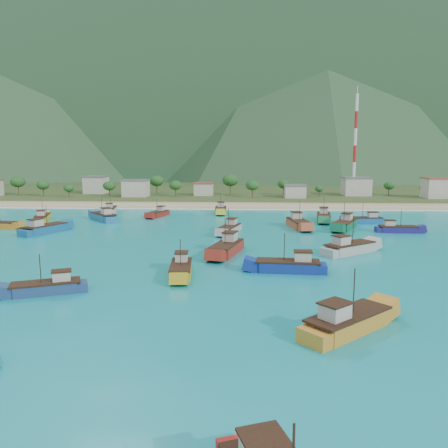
# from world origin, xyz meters

# --- Properties ---
(ground) EXTENTS (600.00, 600.00, 0.00)m
(ground) POSITION_xyz_m (0.00, 0.00, 0.00)
(ground) COLOR #0D8698
(ground) RESTS_ON ground
(beach) EXTENTS (400.00, 18.00, 1.20)m
(beach) POSITION_xyz_m (0.00, 79.00, 0.00)
(beach) COLOR beige
(beach) RESTS_ON ground
(land) EXTENTS (400.00, 110.00, 2.40)m
(land) POSITION_xyz_m (0.00, 140.00, 0.00)
(land) COLOR #385123
(land) RESTS_ON ground
(surf_line) EXTENTS (400.00, 2.50, 0.08)m
(surf_line) POSITION_xyz_m (0.00, 69.50, 0.00)
(surf_line) COLOR white
(surf_line) RESTS_ON ground
(mountains) EXTENTS (1520.00, 440.00, 260.00)m
(mountains) POSITION_xyz_m (-18.31, 403.81, 106.83)
(mountains) COLOR slate
(mountains) RESTS_ON ground
(village) EXTENTS (214.55, 25.39, 7.44)m
(village) POSITION_xyz_m (19.56, 103.51, 4.80)
(village) COLOR beige
(village) RESTS_ON ground
(vegetation) EXTENTS (275.10, 26.01, 8.91)m
(vegetation) POSITION_xyz_m (-9.98, 103.65, 5.19)
(vegetation) COLOR #235623
(vegetation) RESTS_ON ground
(radio_tower) EXTENTS (1.20, 1.20, 40.92)m
(radio_tower) POSITION_xyz_m (52.74, 108.00, 22.06)
(radio_tower) COLOR red
(radio_tower) RESTS_ON ground
(boat_0) EXTENTS (9.96, 6.26, 5.67)m
(boat_0) POSITION_xyz_m (-16.58, -22.61, 0.64)
(boat_0) COLOR navy
(boat_0) RESTS_ON ground
(boat_2) EXTENTS (4.97, 10.83, 6.17)m
(boat_2) POSITION_xyz_m (-34.44, 59.41, 0.73)
(boat_2) COLOR beige
(boat_2) RESTS_ON ground
(boat_5) EXTENTS (3.94, 10.30, 5.94)m
(boat_5) POSITION_xyz_m (-0.73, -12.52, 0.69)
(boat_5) COLOR gold
(boat_5) RESTS_ON ground
(boat_7) EXTENTS (8.40, 12.47, 7.15)m
(boat_7) POSITION_xyz_m (32.91, 31.07, 0.91)
(boat_7) COLOR #0E623C
(boat_7) RESTS_ON ground
(boat_10) EXTENTS (5.44, 12.61, 7.21)m
(boat_10) POSITION_xyz_m (21.81, 32.30, 0.92)
(boat_10) COLOR #B74D2F
(boat_10) RESTS_ON ground
(boat_11) EXTENTS (5.66, 10.99, 6.23)m
(boat_11) POSITION_xyz_m (5.01, 24.01, 0.74)
(boat_11) COLOR #AEA69F
(boat_11) RESTS_ON ground
(boat_14) EXTENTS (11.33, 9.71, 6.85)m
(boat_14) POSITION_xyz_m (27.80, 3.50, 0.85)
(boat_14) COLOR #ACA49C
(boat_14) RESTS_ON ground
(boat_16) EXTENTS (11.08, 3.94, 6.44)m
(boat_16) POSITION_xyz_m (15.71, -10.12, 0.78)
(boat_16) COLOR navy
(boat_16) RESTS_ON ground
(boat_17) EXTENTS (10.88, 10.35, 6.85)m
(boat_17) POSITION_xyz_m (19.41, -33.20, 0.85)
(boat_17) COLOR orange
(boat_17) RESTS_ON ground
(boat_18) EXTENTS (10.62, 11.84, 7.28)m
(boat_18) POSITION_xyz_m (-30.73, 41.77, 0.93)
(boat_18) COLOR #236A95
(boat_18) RESTS_ON ground
(boat_19) EXTENTS (9.73, 3.22, 5.68)m
(boat_19) POSITION_xyz_m (44.18, 26.94, 0.64)
(boat_19) COLOR navy
(boat_19) RESTS_ON ground
(boat_20) EXTENTS (5.90, 10.67, 6.05)m
(boat_20) POSITION_xyz_m (-47.65, 40.82, 0.71)
(boat_20) COLOR gold
(boat_20) RESTS_ON ground
(boat_22) EXTENTS (7.89, 12.16, 6.94)m
(boat_22) POSITION_xyz_m (-37.87, 21.24, 0.87)
(boat_22) COLOR #155A8B
(boat_22) RESTS_ON ground
(boat_23) EXTENTS (5.28, 12.12, 6.92)m
(boat_23) POSITION_xyz_m (30.04, 44.33, 0.87)
(boat_23) COLOR #248151
(boat_23) RESTS_ON ground
(boat_24) EXTENTS (6.40, 12.62, 7.16)m
(boat_24) POSITION_xyz_m (5.43, 1.93, 0.91)
(boat_24) COLOR maroon
(boat_24) RESTS_ON ground
(boat_26) EXTENTS (10.38, 3.84, 6.00)m
(boat_26) POSITION_xyz_m (40.42, 40.76, 0.70)
(boat_26) COLOR #1A5EA5
(boat_26) RESTS_ON ground
(boat_27) EXTENTS (3.81, 11.28, 6.58)m
(boat_27) POSITION_xyz_m (0.72, 59.53, 0.80)
(boat_27) COLOR gold
(boat_27) RESTS_ON ground
(boat_30) EXTENTS (5.34, 10.21, 5.79)m
(boat_30) POSITION_xyz_m (-17.29, 50.92, 0.66)
(boat_30) COLOR maroon
(boat_30) RESTS_ON ground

